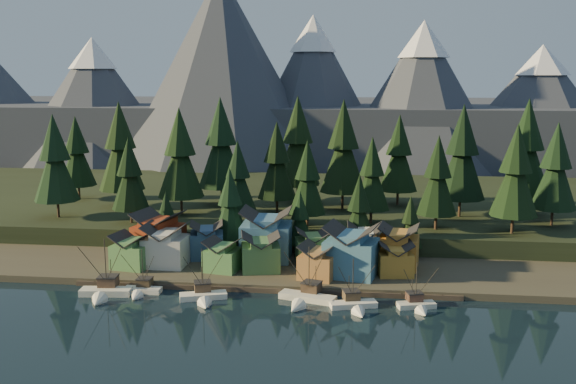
# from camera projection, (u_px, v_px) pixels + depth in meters

# --- Properties ---
(ground) EXTENTS (500.00, 500.00, 0.00)m
(ground) POSITION_uv_depth(u_px,v_px,m) (250.00, 320.00, 116.66)
(ground) COLOR black
(ground) RESTS_ON ground
(shore_strip) EXTENTS (400.00, 50.00, 1.50)m
(shore_strip) POSITION_uv_depth(u_px,v_px,m) (279.00, 256.00, 155.60)
(shore_strip) COLOR #3D382C
(shore_strip) RESTS_ON ground
(hillside) EXTENTS (420.00, 100.00, 6.00)m
(hillside) POSITION_uv_depth(u_px,v_px,m) (300.00, 206.00, 204.05)
(hillside) COLOR black
(hillside) RESTS_ON ground
(dock) EXTENTS (80.00, 4.00, 1.00)m
(dock) POSITION_uv_depth(u_px,v_px,m) (264.00, 288.00, 132.69)
(dock) COLOR #443B31
(dock) RESTS_ON ground
(mountain_ridge) EXTENTS (560.00, 190.00, 90.00)m
(mountain_ridge) POSITION_uv_depth(u_px,v_px,m) (317.00, 112.00, 321.18)
(mountain_ridge) COLOR #474D5B
(mountain_ridge) RESTS_ON ground
(boat_0) EXTENTS (10.74, 11.51, 12.79)m
(boat_0) POSITION_uv_depth(u_px,v_px,m) (104.00, 285.00, 128.38)
(boat_0) COLOR silver
(boat_0) RESTS_ON ground
(boat_1) EXTENTS (7.89, 8.59, 9.98)m
(boat_1) POSITION_uv_depth(u_px,v_px,m) (141.00, 284.00, 130.18)
(boat_1) COLOR white
(boat_1) RESTS_ON ground
(boat_2) EXTENTS (10.00, 10.50, 11.29)m
(boat_2) POSITION_uv_depth(u_px,v_px,m) (203.00, 290.00, 126.27)
(boat_2) COLOR white
(boat_2) RESTS_ON ground
(boat_4) EXTENTS (12.04, 12.56, 11.98)m
(boat_4) POSITION_uv_depth(u_px,v_px,m) (305.00, 292.00, 125.18)
(boat_4) COLOR silver
(boat_4) RESTS_ON ground
(boat_5) EXTENTS (9.66, 10.08, 10.52)m
(boat_5) POSITION_uv_depth(u_px,v_px,m) (355.00, 299.00, 121.65)
(boat_5) COLOR white
(boat_5) RESTS_ON ground
(boat_6) EXTENTS (7.86, 8.41, 9.94)m
(boat_6) POSITION_uv_depth(u_px,v_px,m) (418.00, 299.00, 121.58)
(boat_6) COLOR silver
(boat_6) RESTS_ON ground
(house_front_0) EXTENTS (8.96, 8.61, 7.75)m
(house_front_0) POSITION_uv_depth(u_px,v_px,m) (132.00, 250.00, 142.71)
(house_front_0) COLOR #4A7F45
(house_front_0) RESTS_ON shore_strip
(house_front_1) EXTENTS (9.29, 8.93, 9.49)m
(house_front_1) POSITION_uv_depth(u_px,v_px,m) (166.00, 244.00, 144.17)
(house_front_1) COLOR beige
(house_front_1) RESTS_ON shore_strip
(house_front_2) EXTENTS (8.36, 8.40, 6.97)m
(house_front_2) POSITION_uv_depth(u_px,v_px,m) (223.00, 254.00, 140.71)
(house_front_2) COLOR #488145
(house_front_2) RESTS_ON shore_strip
(house_front_3) EXTENTS (9.67, 9.37, 8.34)m
(house_front_3) POSITION_uv_depth(u_px,v_px,m) (261.00, 251.00, 140.53)
(house_front_3) COLOR #43723D
(house_front_3) RESTS_ON shore_strip
(house_front_4) EXTENTS (8.70, 9.12, 7.34)m
(house_front_4) POSITION_uv_depth(u_px,v_px,m) (318.00, 260.00, 135.53)
(house_front_4) COLOR #A6703B
(house_front_4) RESTS_ON shore_strip
(house_front_5) EXTENTS (12.43, 11.70, 11.12)m
(house_front_5) POSITION_uv_depth(u_px,v_px,m) (351.00, 249.00, 136.62)
(house_front_5) COLOR teal
(house_front_5) RESTS_ON shore_strip
(house_front_6) EXTENTS (8.05, 7.71, 7.24)m
(house_front_6) POSITION_uv_depth(u_px,v_px,m) (395.00, 258.00, 137.42)
(house_front_6) COLOR #AC7E2C
(house_front_6) RESTS_ON shore_strip
(house_back_0) EXTENTS (11.98, 11.67, 11.01)m
(house_back_0) POSITION_uv_depth(u_px,v_px,m) (159.00, 234.00, 150.09)
(house_back_0) COLOR maroon
(house_back_0) RESTS_ON shore_strip
(house_back_1) EXTENTS (9.02, 9.09, 8.46)m
(house_back_1) POSITION_uv_depth(u_px,v_px,m) (207.00, 239.00, 150.50)
(house_back_1) COLOR #325078
(house_back_1) RESTS_ON shore_strip
(house_back_2) EXTENTS (11.53, 10.63, 12.00)m
(house_back_2) POSITION_uv_depth(u_px,v_px,m) (266.00, 233.00, 148.68)
(house_back_2) COLOR #3C698F
(house_back_2) RESTS_ON shore_strip
(house_back_3) EXTENTS (9.06, 8.42, 7.83)m
(house_back_3) POSITION_uv_depth(u_px,v_px,m) (313.00, 245.00, 146.69)
(house_back_3) COLOR #548145
(house_back_3) RESTS_ON shore_strip
(house_back_4) EXTENTS (8.54, 8.22, 8.99)m
(house_back_4) POSITION_uv_depth(u_px,v_px,m) (365.00, 242.00, 146.45)
(house_back_4) COLOR silver
(house_back_4) RESTS_ON shore_strip
(house_back_5) EXTENTS (9.73, 9.81, 9.57)m
(house_back_5) POSITION_uv_depth(u_px,v_px,m) (398.00, 245.00, 142.81)
(house_back_5) COLOR #BC7E30
(house_back_5) RESTS_ON shore_strip
(tree_hill_0) EXTENTS (12.03, 12.03, 28.02)m
(tree_hill_0) POSITION_uv_depth(u_px,v_px,m) (55.00, 161.00, 170.94)
(tree_hill_0) COLOR #332319
(tree_hill_0) RESTS_ON hillside
(tree_hill_1) EXTENTS (13.16, 13.16, 30.67)m
(tree_hill_1) POSITION_uv_depth(u_px,v_px,m) (121.00, 150.00, 184.91)
(tree_hill_1) COLOR #332319
(tree_hill_1) RESTS_ON hillside
(tree_hill_2) EXTENTS (9.61, 9.61, 22.39)m
(tree_hill_2) POSITION_uv_depth(u_px,v_px,m) (130.00, 176.00, 165.00)
(tree_hill_2) COLOR #332319
(tree_hill_2) RESTS_ON hillside
(tree_hill_3) EXTENTS (12.65, 12.65, 29.48)m
(tree_hill_3) POSITION_uv_depth(u_px,v_px,m) (180.00, 156.00, 174.86)
(tree_hill_3) COLOR #332319
(tree_hill_3) RESTS_ON hillside
(tree_hill_4) EXTENTS (13.68, 13.68, 31.87)m
(tree_hill_4) POSITION_uv_depth(u_px,v_px,m) (221.00, 146.00, 188.34)
(tree_hill_4) COLOR #332319
(tree_hill_4) RESTS_ON hillside
(tree_hill_5) EXTENTS (9.34, 9.34, 21.76)m
(tree_hill_5) POSITION_uv_depth(u_px,v_px,m) (238.00, 179.00, 163.73)
(tree_hill_5) COLOR #332319
(tree_hill_5) RESTS_ON hillside
(tree_hill_6) EXTENTS (10.96, 10.96, 25.54)m
(tree_hill_6) POSITION_uv_depth(u_px,v_px,m) (277.00, 163.00, 177.08)
(tree_hill_6) COLOR #332319
(tree_hill_6) RESTS_ON hillside
(tree_hill_7) EXTENTS (9.56, 9.56, 22.28)m
(tree_hill_7) POSITION_uv_depth(u_px,v_px,m) (307.00, 180.00, 159.61)
(tree_hill_7) COLOR #332319
(tree_hill_7) RESTS_ON hillside
(tree_hill_8) EXTENTS (13.48, 13.48, 31.41)m
(tree_hill_8) POSITION_uv_depth(u_px,v_px,m) (343.00, 150.00, 181.23)
(tree_hill_8) COLOR #332319
(tree_hill_8) RESTS_ON hillside
(tree_hill_9) EXTENTS (9.70, 9.70, 22.61)m
(tree_hill_9) POSITION_uv_depth(u_px,v_px,m) (372.00, 176.00, 164.54)
(tree_hill_9) COLOR #332319
(tree_hill_9) RESTS_ON hillside
(tree_hill_10) EXTENTS (11.54, 11.54, 26.89)m
(tree_hill_10) POSITION_uv_depth(u_px,v_px,m) (399.00, 156.00, 187.61)
(tree_hill_10) COLOR #332319
(tree_hill_10) RESTS_ON hillside
(tree_hill_11) EXTENTS (10.13, 10.13, 23.60)m
(tree_hill_11) POSITION_uv_depth(u_px,v_px,m) (438.00, 178.00, 157.68)
(tree_hill_11) COLOR #332319
(tree_hill_11) RESTS_ON hillside
(tree_hill_12) EXTENTS (13.08, 13.08, 30.47)m
(tree_hill_12) POSITION_uv_depth(u_px,v_px,m) (462.00, 156.00, 171.70)
(tree_hill_12) COLOR #332319
(tree_hill_12) RESTS_ON hillside
(tree_hill_13) EXTENTS (11.49, 11.49, 26.76)m
(tree_hill_13) POSITION_uv_depth(u_px,v_px,m) (515.00, 174.00, 153.30)
(tree_hill_13) COLOR #332319
(tree_hill_13) RESTS_ON hillside
(tree_hill_14) EXTENTS (13.70, 13.70, 31.91)m
(tree_hill_14) POSITION_uv_depth(u_px,v_px,m) (526.00, 151.00, 175.31)
(tree_hill_14) COLOR #332319
(tree_hill_14) RESTS_ON hillside
(tree_hill_15) EXTENTS (13.77, 13.77, 32.08)m
(tree_hill_15) POSITION_uv_depth(u_px,v_px,m) (298.00, 144.00, 192.58)
(tree_hill_15) COLOR #332319
(tree_hill_15) RESTS_ON hillside
(tree_hill_16) EXTENTS (11.07, 11.07, 25.78)m
(tree_hill_16) POSITION_uv_depth(u_px,v_px,m) (77.00, 154.00, 197.27)
(tree_hill_16) COLOR #332319
(tree_hill_16) RESTS_ON hillside
(tree_hill_17) EXTENTS (11.37, 11.37, 26.49)m
(tree_hill_17) POSITION_uv_depth(u_px,v_px,m) (556.00, 169.00, 161.69)
(tree_hill_17) COLOR #332319
(tree_hill_17) RESTS_ON hillside
(tree_shore_0) EXTENTS (6.22, 6.22, 14.50)m
(tree_shore_0) POSITION_uv_depth(u_px,v_px,m) (166.00, 218.00, 157.35)
(tree_shore_0) COLOR #332319
(tree_shore_0) RESTS_ON shore_strip
(tree_shore_1) EXTENTS (8.86, 8.86, 20.63)m
(tree_shore_1) POSITION_uv_depth(u_px,v_px,m) (230.00, 206.00, 154.87)
(tree_shore_1) COLOR #332319
(tree_shore_1) RESTS_ON shore_strip
(tree_shore_2) EXTENTS (6.56, 6.56, 15.29)m
(tree_shore_2) POSITION_uv_depth(u_px,v_px,m) (300.00, 220.00, 153.40)
(tree_shore_2) COLOR #332319
(tree_shore_2) RESTS_ON shore_strip
(tree_shore_3) EXTENTS (8.40, 8.40, 19.57)m
(tree_shore_3) POSITION_uv_depth(u_px,v_px,m) (359.00, 211.00, 151.33)
(tree_shore_3) COLOR #332319
(tree_shore_3) RESTS_ON shore_strip
(tree_shore_4) EXTENTS (6.35, 6.35, 14.79)m
(tree_shore_4) POSITION_uv_depth(u_px,v_px,m) (410.00, 224.00, 150.39)
(tree_shore_4) COLOR #332319
(tree_shore_4) RESTS_ON shore_strip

